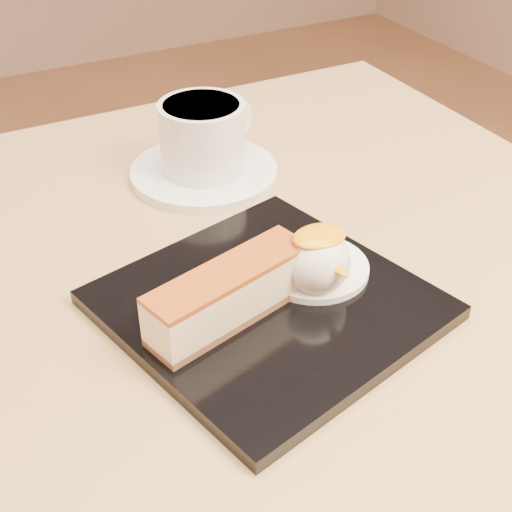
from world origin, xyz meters
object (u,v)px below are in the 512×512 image
cheesecake (229,294)px  coffee_cup (204,135)px  dessert_plate (268,305)px  saucer (204,172)px  table (236,438)px  ice_cream_scoop (317,261)px

cheesecake → coffee_cup: 0.24m
dessert_plate → saucer: 0.22m
saucer → table: bearing=-108.3°
table → dessert_plate: size_ratio=3.64×
cheesecake → ice_cream_scoop: ice_cream_scoop is taller
ice_cream_scoop → saucer: bearing=89.0°
saucer → coffee_cup: size_ratio=1.35×
table → cheesecake: (-0.01, -0.02, 0.19)m
cheesecake → ice_cream_scoop: 0.08m
ice_cream_scoop → coffee_cup: size_ratio=0.46×
dessert_plate → saucer: bearing=78.6°
saucer → coffee_cup: bearing=21.2°
saucer → dessert_plate: bearing=-101.4°
table → cheesecake: cheesecake is taller
table → coffee_cup: 0.29m
dessert_plate → cheesecake: bearing=-171.9°
dessert_plate → saucer: dessert_plate is taller
cheesecake → ice_cream_scoop: bearing=-15.1°
table → cheesecake: size_ratio=5.76×
saucer → coffee_cup: coffee_cup is taller
table → ice_cream_scoop: bearing=-19.0°
table → coffee_cup: bearing=71.3°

